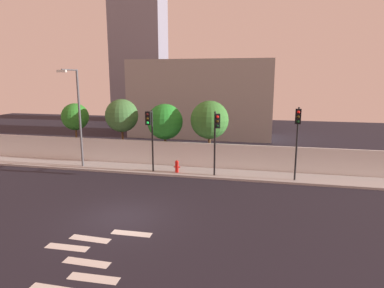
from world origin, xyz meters
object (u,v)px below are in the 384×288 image
(traffic_light_right, at_px, (150,128))
(fire_hydrant, at_px, (177,166))
(roadside_tree_rightmost, at_px, (210,120))
(roadside_tree_midright, at_px, (165,122))
(street_lamp_curbside, at_px, (77,110))
(roadside_tree_leftmost, at_px, (75,117))
(roadside_tree_midleft, at_px, (122,116))
(traffic_light_center, at_px, (298,129))
(traffic_light_left, at_px, (216,131))

(traffic_light_right, distance_m, fire_hydrant, 3.25)
(fire_hydrant, relative_size, roadside_tree_rightmost, 0.17)
(roadside_tree_midright, bearing_deg, street_lamp_curbside, -151.08)
(traffic_light_right, distance_m, roadside_tree_leftmost, 8.45)
(fire_hydrant, bearing_deg, street_lamp_curbside, -178.20)
(roadside_tree_midleft, height_order, roadside_tree_midright, roadside_tree_midleft)
(traffic_light_center, bearing_deg, roadside_tree_midleft, 164.68)
(traffic_light_left, xyz_separation_m, fire_hydrant, (-2.86, 0.86, -2.73))
(roadside_tree_midright, relative_size, roadside_tree_rightmost, 0.94)
(traffic_light_left, bearing_deg, roadside_tree_midright, 140.76)
(traffic_light_left, relative_size, fire_hydrant, 5.05)
(traffic_light_left, distance_m, roadside_tree_midright, 5.88)
(traffic_light_center, relative_size, roadside_tree_midleft, 0.94)
(traffic_light_right, height_order, roadside_tree_rightmost, roadside_tree_rightmost)
(street_lamp_curbside, bearing_deg, roadside_tree_rightmost, 18.76)
(street_lamp_curbside, bearing_deg, roadside_tree_midleft, 56.93)
(traffic_light_right, relative_size, roadside_tree_leftmost, 0.94)
(traffic_light_center, distance_m, roadside_tree_leftmost, 17.66)
(traffic_light_center, xyz_separation_m, roadside_tree_midright, (-9.56, 3.60, -0.30))
(traffic_light_left, height_order, street_lamp_curbside, street_lamp_curbside)
(street_lamp_curbside, xyz_separation_m, roadside_tree_midright, (5.60, 3.09, -1.08))
(roadside_tree_midleft, bearing_deg, roadside_tree_rightmost, 0.00)
(traffic_light_right, bearing_deg, roadside_tree_midleft, 136.07)
(traffic_light_left, xyz_separation_m, traffic_light_right, (-4.57, 0.28, -0.03))
(roadside_tree_rightmost, bearing_deg, roadside_tree_midleft, 180.00)
(traffic_light_right, xyz_separation_m, roadside_tree_rightmost, (3.52, 3.44, 0.23))
(street_lamp_curbside, bearing_deg, roadside_tree_leftmost, 124.50)
(roadside_tree_midright, distance_m, roadside_tree_rightmost, 3.52)
(street_lamp_curbside, distance_m, roadside_tree_midright, 6.49)
(traffic_light_center, height_order, traffic_light_right, traffic_light_center)
(traffic_light_center, height_order, fire_hydrant, traffic_light_center)
(roadside_tree_midleft, bearing_deg, traffic_light_right, -43.93)
(traffic_light_center, distance_m, street_lamp_curbside, 15.19)
(roadside_tree_midright, bearing_deg, fire_hydrant, -59.37)
(roadside_tree_leftmost, xyz_separation_m, roadside_tree_midleft, (4.14, 0.00, 0.21))
(traffic_light_left, relative_size, traffic_light_center, 0.92)
(fire_hydrant, bearing_deg, roadside_tree_midright, 120.63)
(traffic_light_center, height_order, roadside_tree_midleft, roadside_tree_midleft)
(fire_hydrant, bearing_deg, traffic_light_right, -161.32)
(traffic_light_left, distance_m, roadside_tree_rightmost, 3.87)
(roadside_tree_midleft, bearing_deg, fire_hydrant, -28.47)
(traffic_light_center, bearing_deg, traffic_light_left, -178.65)
(traffic_light_left, relative_size, traffic_light_right, 1.00)
(roadside_tree_midleft, bearing_deg, roadside_tree_midright, 0.00)
(traffic_light_left, bearing_deg, traffic_light_center, 1.35)
(traffic_light_right, height_order, roadside_tree_midright, roadside_tree_midright)
(traffic_light_center, xyz_separation_m, roadside_tree_leftmost, (-17.29, 3.60, -0.11))
(traffic_light_right, distance_m, roadside_tree_rightmost, 4.93)
(fire_hydrant, bearing_deg, traffic_light_left, -16.66)
(fire_hydrant, distance_m, roadside_tree_midright, 4.28)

